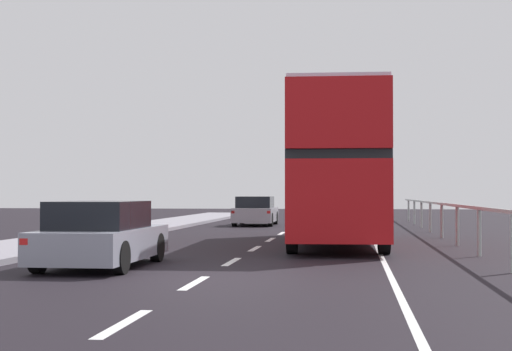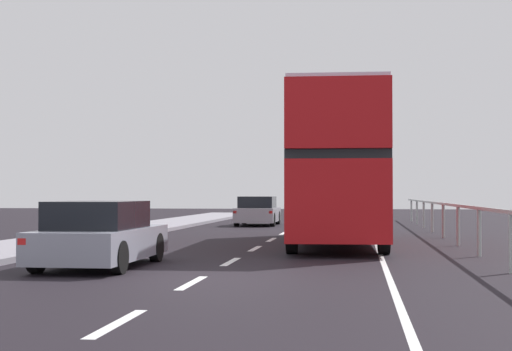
# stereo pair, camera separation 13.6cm
# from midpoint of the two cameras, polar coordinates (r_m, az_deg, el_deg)

# --- Properties ---
(ground_plane) EXTENTS (74.48, 120.00, 0.10)m
(ground_plane) POSITION_cam_midpoint_polar(r_m,az_deg,el_deg) (13.95, -3.75, -7.88)
(ground_plane) COLOR black
(lane_paint_markings) EXTENTS (3.52, 46.00, 0.01)m
(lane_paint_markings) POSITION_cam_midpoint_polar(r_m,az_deg,el_deg) (21.90, 5.91, -5.36)
(lane_paint_markings) COLOR silver
(lane_paint_markings) RESTS_ON ground
(bridge_side_railing) EXTENTS (0.10, 42.00, 1.21)m
(bridge_side_railing) POSITION_cam_midpoint_polar(r_m,az_deg,el_deg) (22.79, 15.24, -2.70)
(bridge_side_railing) COLOR #A8B1AD
(bridge_side_railing) RESTS_ON ground
(double_decker_bus_red) EXTENTS (2.88, 10.44, 4.37)m
(double_decker_bus_red) POSITION_cam_midpoint_polar(r_m,az_deg,el_deg) (22.74, 6.28, 0.68)
(double_decker_bus_red) COLOR #B51216
(double_decker_bus_red) RESTS_ON ground
(hatchback_car_near) EXTENTS (1.85, 4.10, 1.37)m
(hatchback_car_near) POSITION_cam_midpoint_polar(r_m,az_deg,el_deg) (15.97, -11.49, -4.48)
(hatchback_car_near) COLOR gray
(hatchback_car_near) RESTS_ON ground
(sedan_car_ahead) EXTENTS (1.91, 4.03, 1.38)m
(sedan_car_ahead) POSITION_cam_midpoint_polar(r_m,az_deg,el_deg) (35.88, 0.25, -2.74)
(sedan_car_ahead) COLOR gray
(sedan_car_ahead) RESTS_ON ground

